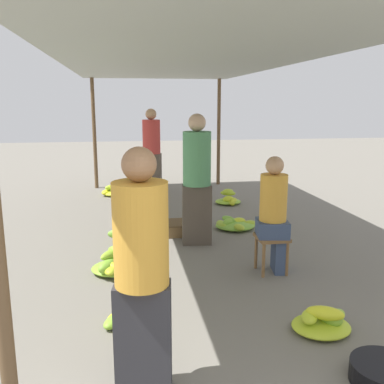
% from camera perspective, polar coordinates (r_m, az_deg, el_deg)
% --- Properties ---
extents(canopy_post_back_left, '(0.08, 0.08, 2.43)m').
position_cam_1_polar(canopy_post_back_left, '(9.80, -12.89, 7.54)').
color(canopy_post_back_left, brown).
rests_on(canopy_post_back_left, ground).
extents(canopy_post_back_right, '(0.08, 0.08, 2.43)m').
position_cam_1_polar(canopy_post_back_right, '(10.03, 3.58, 7.90)').
color(canopy_post_back_right, brown).
rests_on(canopy_post_back_right, ground).
extents(canopy_tarp, '(3.22, 8.10, 0.04)m').
position_cam_1_polar(canopy_tarp, '(5.99, -1.56, 17.12)').
color(canopy_tarp, '#9EA399').
rests_on(canopy_tarp, canopy_post_front_left).
extents(vendor_foreground, '(0.40, 0.40, 1.64)m').
position_cam_1_polar(vendor_foreground, '(2.78, -6.72, -10.39)').
color(vendor_foreground, '#2D2D33').
rests_on(vendor_foreground, ground).
extents(stool, '(0.34, 0.34, 0.43)m').
position_cam_1_polar(stool, '(4.94, 10.58, -6.71)').
color(stool, brown).
rests_on(stool, ground).
extents(vendor_seated, '(0.39, 0.39, 1.33)m').
position_cam_1_polar(vendor_seated, '(4.85, 10.94, -2.75)').
color(vendor_seated, '#384766').
rests_on(vendor_seated, ground).
extents(banana_pile_left_0, '(0.60, 0.61, 0.31)m').
position_cam_1_polar(banana_pile_left_0, '(5.00, -10.14, -9.54)').
color(banana_pile_left_0, yellow).
rests_on(banana_pile_left_0, ground).
extents(banana_pile_left_1, '(0.46, 0.45, 0.19)m').
position_cam_1_polar(banana_pile_left_1, '(3.90, -8.59, -16.12)').
color(banana_pile_left_1, yellow).
rests_on(banana_pile_left_1, ground).
extents(banana_pile_left_2, '(0.54, 0.45, 0.26)m').
position_cam_1_polar(banana_pile_left_2, '(6.08, -8.41, -5.56)').
color(banana_pile_left_2, '#CDD628').
rests_on(banana_pile_left_2, ground).
extents(banana_pile_left_3, '(0.56, 0.50, 0.25)m').
position_cam_1_polar(banana_pile_left_3, '(9.03, -10.29, 0.09)').
color(banana_pile_left_3, '#B0CB2D').
rests_on(banana_pile_left_3, ground).
extents(banana_pile_right_0, '(0.49, 0.49, 0.30)m').
position_cam_1_polar(banana_pile_right_0, '(8.15, 4.91, -0.99)').
color(banana_pile_right_0, '#AFCA2D').
rests_on(banana_pile_right_0, ground).
extents(banana_pile_right_1, '(0.66, 0.61, 0.17)m').
position_cam_1_polar(banana_pile_right_1, '(6.62, 5.64, -4.32)').
color(banana_pile_right_1, '#9CC330').
rests_on(banana_pile_right_1, ground).
extents(banana_pile_right_2, '(0.56, 0.44, 0.25)m').
position_cam_1_polar(banana_pile_right_2, '(3.93, 17.03, -16.18)').
color(banana_pile_right_2, '#B8CE2B').
rests_on(banana_pile_right_2, ground).
extents(crate_near, '(0.45, 0.45, 0.18)m').
position_cam_1_polar(crate_near, '(6.32, -2.13, -4.80)').
color(crate_near, brown).
rests_on(crate_near, ground).
extents(shopper_walking_mid, '(0.41, 0.41, 1.76)m').
position_cam_1_polar(shopper_walking_mid, '(5.70, 0.65, 1.88)').
color(shopper_walking_mid, '#4C4238').
rests_on(shopper_walking_mid, ground).
extents(shopper_walking_far, '(0.46, 0.46, 1.78)m').
position_cam_1_polar(shopper_walking_far, '(9.25, -5.41, 5.72)').
color(shopper_walking_far, '#4C4238').
rests_on(shopper_walking_far, ground).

